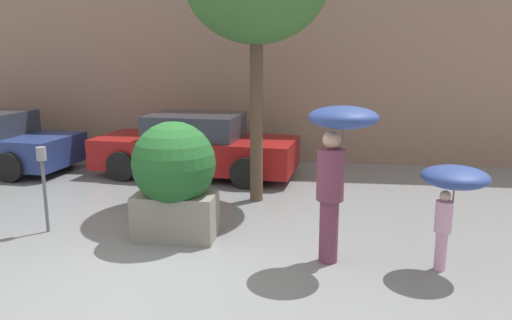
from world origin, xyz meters
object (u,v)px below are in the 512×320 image
at_px(planter_box, 174,176).
at_px(person_child, 453,185).
at_px(person_adult, 338,149).
at_px(parking_meter, 43,172).
at_px(parked_car_near, 196,147).

relative_size(planter_box, person_child, 1.29).
bearing_deg(planter_box, person_adult, -15.56).
bearing_deg(planter_box, parking_meter, 179.96).
xyz_separation_m(person_adult, person_child, (1.37, -0.07, -0.39)).
bearing_deg(parking_meter, person_child, -7.07).
bearing_deg(person_child, person_adult, -155.46).
height_order(planter_box, person_adult, person_adult).
bearing_deg(person_child, parked_car_near, 160.83).
xyz_separation_m(person_adult, parking_meter, (-4.25, 0.63, -0.56)).
distance_m(planter_box, parked_car_near, 3.85).
bearing_deg(person_child, parking_meter, -159.74).
bearing_deg(parking_meter, parked_car_near, 70.16).
relative_size(person_adult, person_child, 1.52).
bearing_deg(parked_car_near, person_adult, -141.00).
bearing_deg(person_adult, person_child, 31.69).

